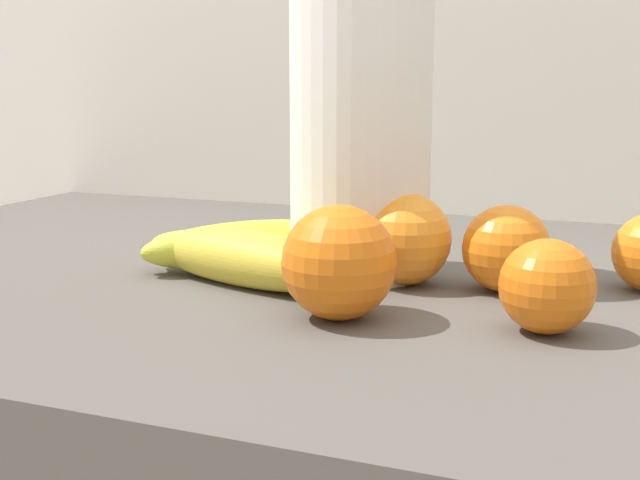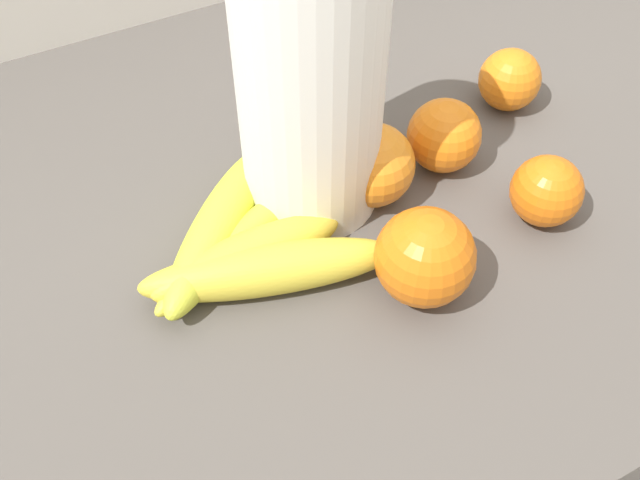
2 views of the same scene
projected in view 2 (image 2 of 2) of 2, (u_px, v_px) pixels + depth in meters
name	position (u px, v px, depth m)	size (l,w,h in m)	color
ground_plane	(429.00, 457.00, 1.42)	(6.00, 6.00, 0.00)	beige
counter	(463.00, 338.00, 1.09)	(1.68, 0.69, 0.87)	#514C47
wall_back	(346.00, 84.00, 1.14)	(2.08, 0.06, 1.30)	silver
banana_bunch	(245.00, 250.00, 0.61)	(0.22, 0.20, 0.04)	gold
orange_far_right	(510.00, 80.00, 0.75)	(0.06, 0.06, 0.06)	orange
orange_back_left	(547.00, 191.00, 0.64)	(0.06, 0.06, 0.06)	orange
orange_back_right	(425.00, 257.00, 0.58)	(0.08, 0.08, 0.08)	orange
orange_center	(373.00, 165.00, 0.66)	(0.08, 0.08, 0.08)	orange
orange_front	(444.00, 136.00, 0.69)	(0.07, 0.07, 0.07)	orange
paper_towel_roll	(310.00, 79.00, 0.58)	(0.12, 0.12, 0.30)	white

